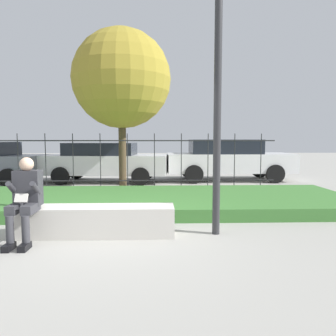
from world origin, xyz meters
TOP-DOWN VIEW (x-y plane):
  - ground_plane at (0.00, 0.00)m, footprint 60.00×60.00m
  - stone_bench at (-0.15, 0.00)m, footprint 2.52×0.52m
  - person_seated_reader at (-1.12, -0.30)m, footprint 0.42×0.73m
  - grass_berm at (0.00, 2.27)m, footprint 10.53×3.15m
  - iron_fence at (-0.00, 4.23)m, footprint 8.53×0.03m
  - car_parked_right at (3.49, 6.86)m, footprint 4.62×1.90m
  - car_parked_center at (-1.02, 6.58)m, footprint 4.51×2.12m
  - street_lamp at (1.80, 0.03)m, footprint 0.28×0.28m
  - tree_behind_fence at (-0.20, 4.84)m, footprint 2.95×2.95m

SIDE VIEW (x-z plane):
  - ground_plane at x=0.00m, z-range 0.00..0.00m
  - grass_berm at x=0.00m, z-range 0.00..0.25m
  - stone_bench at x=-0.15m, z-range -0.03..0.45m
  - person_seated_reader at x=-1.12m, z-range 0.06..1.34m
  - car_parked_center at x=-1.02m, z-range 0.05..1.45m
  - car_parked_right at x=3.49m, z-range 0.04..1.56m
  - iron_fence at x=0.00m, z-range 0.04..1.74m
  - street_lamp at x=1.80m, z-range 0.47..4.91m
  - tree_behind_fence at x=-0.20m, z-range 0.92..5.73m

